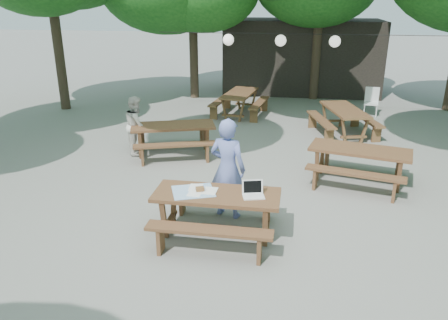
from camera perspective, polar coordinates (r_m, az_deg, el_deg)
ground at (r=8.54m, az=6.20°, el=-4.93°), size 80.00×80.00×0.00m
pavilion at (r=18.34m, az=10.15°, el=13.25°), size 6.00×3.00×2.80m
main_picnic_table at (r=7.07m, az=-0.94°, el=-7.01°), size 2.00×1.58×0.75m
picnic_table_nw at (r=10.76m, az=-6.62°, el=2.76°), size 2.30×2.10×0.75m
picnic_table_ne at (r=9.44m, az=17.15°, el=-0.64°), size 2.21×1.98×0.75m
picnic_table_far_w at (r=14.32m, az=2.06°, el=7.40°), size 1.81×2.09×0.75m
picnic_table_far_e at (r=12.67m, az=15.34°, el=4.91°), size 2.02×2.25×0.75m
woman at (r=7.50m, az=0.49°, el=-1.12°), size 0.74×0.59×1.78m
second_person at (r=10.89m, az=-11.33°, el=4.49°), size 0.71×0.81×1.43m
plastic_chair at (r=15.06m, az=18.59°, el=6.49°), size 0.50×0.50×0.90m
laptop at (r=6.82m, az=3.81°, el=-4.19°), size 0.39×0.34×0.24m
tabletop_clutter at (r=6.98m, az=-3.80°, el=-4.03°), size 0.80×0.75×0.08m
paper_lanterns at (r=13.77m, az=7.47°, el=15.22°), size 9.00×0.34×0.38m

